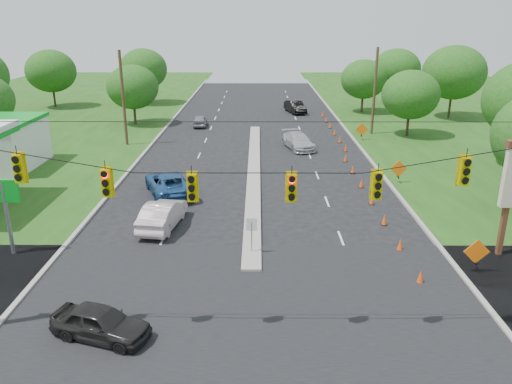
{
  "coord_description": "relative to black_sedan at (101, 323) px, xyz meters",
  "views": [
    {
      "loc": [
        0.32,
        -17.62,
        11.67
      ],
      "look_at": [
        0.22,
        7.91,
        2.8
      ],
      "focal_mm": 35.0,
      "sensor_mm": 36.0,
      "label": 1
    }
  ],
  "objects": [
    {
      "name": "tree_5",
      "position": [
        -8.3,
        41.26,
        3.67
      ],
      "size": [
        5.88,
        5.88,
        6.86
      ],
      "color": "black",
      "rests_on": "ground"
    },
    {
      "name": "silver_car_oncoming",
      "position": [
        -0.63,
        40.3,
        -0.03
      ],
      "size": [
        1.74,
        3.84,
        1.28
      ],
      "primitive_type": "imported",
      "rotation": [
        0.0,
        0.0,
        3.2
      ],
      "color": "gray",
      "rests_on": "ground"
    },
    {
      "name": "cone_11",
      "position": [
        14.2,
        42.76,
        -0.32
      ],
      "size": [
        0.32,
        0.32,
        0.7
      ],
      "primitive_type": "cone",
      "color": "#E44911",
      "rests_on": "ground"
    },
    {
      "name": "cone_6",
      "position": [
        13.6,
        25.26,
        -0.32
      ],
      "size": [
        0.32,
        0.32,
        0.7
      ],
      "primitive_type": "cone",
      "color": "#E44911",
      "rests_on": "ground"
    },
    {
      "name": "cone_2",
      "position": [
        13.6,
        11.26,
        -0.32
      ],
      "size": [
        0.32,
        0.32,
        0.7
      ],
      "primitive_type": "cone",
      "color": "#E44911",
      "rests_on": "ground"
    },
    {
      "name": "cone_5",
      "position": [
        13.6,
        21.76,
        -0.32
      ],
      "size": [
        0.32,
        0.32,
        0.7
      ],
      "primitive_type": "cone",
      "color": "#E44911",
      "rests_on": "ground"
    },
    {
      "name": "dark_car_receding",
      "position": [
        10.92,
        49.11,
        0.13
      ],
      "size": [
        2.89,
        5.13,
        1.6
      ],
      "primitive_type": "imported",
      "rotation": [
        0.0,
        0.0,
        0.26
      ],
      "color": "black",
      "rests_on": "ground"
    },
    {
      "name": "tree_6",
      "position": [
        -10.3,
        56.26,
        4.29
      ],
      "size": [
        6.72,
        6.72,
        7.84
      ],
      "color": "black",
      "rests_on": "ground"
    },
    {
      "name": "white_sedan",
      "position": [
        0.41,
        10.9,
        0.13
      ],
      "size": [
        2.35,
        5.04,
        1.6
      ],
      "primitive_type": "imported",
      "rotation": [
        0.0,
        0.0,
        3.0
      ],
      "color": "beige",
      "rests_on": "ground"
    },
    {
      "name": "tree_11",
      "position": [
        25.7,
        56.26,
        4.29
      ],
      "size": [
        6.72,
        6.72,
        7.84
      ],
      "color": "black",
      "rests_on": "ground"
    },
    {
      "name": "cone_3",
      "position": [
        13.6,
        14.76,
        -0.32
      ],
      "size": [
        0.32,
        0.32,
        0.7
      ],
      "primitive_type": "cone",
      "color": "#E44911",
      "rests_on": "ground"
    },
    {
      "name": "cone_10",
      "position": [
        14.2,
        39.26,
        -0.32
      ],
      "size": [
        0.32,
        0.32,
        0.7
      ],
      "primitive_type": "cone",
      "color": "#E44911",
      "rests_on": "ground"
    },
    {
      "name": "cone_12",
      "position": [
        14.2,
        46.26,
        -0.32
      ],
      "size": [
        0.32,
        0.32,
        0.7
      ],
      "primitive_type": "cone",
      "color": "#E44911",
      "rests_on": "ground"
    },
    {
      "name": "ground",
      "position": [
        5.7,
        1.26,
        -0.67
      ],
      "size": [
        160.0,
        160.0,
        0.0
      ],
      "primitive_type": "plane",
      "color": "black",
      "rests_on": "ground"
    },
    {
      "name": "cone_0",
      "position": [
        13.6,
        4.26,
        -0.32
      ],
      "size": [
        0.32,
        0.32,
        0.7
      ],
      "primitive_type": "cone",
      "color": "#E44911",
      "rests_on": "ground"
    },
    {
      "name": "work_sign_2",
      "position": [
        16.5,
        33.26,
        0.42
      ],
      "size": [
        1.27,
        0.58,
        1.37
      ],
      "color": "black",
      "rests_on": "ground"
    },
    {
      "name": "cone_1",
      "position": [
        13.6,
        7.76,
        -0.32
      ],
      "size": [
        0.32,
        0.32,
        0.7
      ],
      "primitive_type": "cone",
      "color": "#E44911",
      "rests_on": "ground"
    },
    {
      "name": "curb_right",
      "position": [
        15.8,
        31.26,
        -0.67
      ],
      "size": [
        0.25,
        110.0,
        0.16
      ],
      "primitive_type": "cube",
      "color": "gray",
      "rests_on": "ground"
    },
    {
      "name": "signal_span",
      "position": [
        5.65,
        0.26,
        4.3
      ],
      "size": [
        25.6,
        0.32,
        9.0
      ],
      "color": "#422D1C",
      "rests_on": "ground"
    },
    {
      "name": "tree_10",
      "position": [
        29.7,
        45.26,
        4.91
      ],
      "size": [
        7.56,
        7.56,
        8.82
      ],
      "color": "black",
      "rests_on": "ground"
    },
    {
      "name": "cross_street",
      "position": [
        5.7,
        1.26,
        -0.67
      ],
      "size": [
        160.0,
        14.0,
        0.02
      ],
      "primitive_type": "cube",
      "color": "black",
      "rests_on": "ground"
    },
    {
      "name": "tree_9",
      "position": [
        21.7,
        35.26,
        3.67
      ],
      "size": [
        5.88,
        5.88,
        6.86
      ],
      "color": "black",
      "rests_on": "ground"
    },
    {
      "name": "curb_left",
      "position": [
        -4.4,
        31.26,
        -0.67
      ],
      "size": [
        0.25,
        110.0,
        0.16
      ],
      "primitive_type": "cube",
      "color": "gray",
      "rests_on": "ground"
    },
    {
      "name": "cone_4",
      "position": [
        13.6,
        18.26,
        -0.32
      ],
      "size": [
        0.32,
        0.32,
        0.7
      ],
      "primitive_type": "cone",
      "color": "#E44911",
      "rests_on": "ground"
    },
    {
      "name": "utility_pole_far_right",
      "position": [
        18.2,
        36.26,
        3.83
      ],
      "size": [
        0.28,
        0.28,
        9.0
      ],
      "primitive_type": "cylinder",
      "color": "#422D1C",
      "rests_on": "ground"
    },
    {
      "name": "median_sign",
      "position": [
        5.7,
        7.26,
        0.8
      ],
      "size": [
        0.55,
        0.06,
        2.05
      ],
      "color": "gray",
      "rests_on": "ground"
    },
    {
      "name": "work_sign_0",
      "position": [
        16.5,
        5.26,
        0.42
      ],
      "size": [
        1.27,
        0.58,
        1.37
      ],
      "color": "black",
      "rests_on": "ground"
    },
    {
      "name": "median",
      "position": [
        5.7,
        22.26,
        -0.67
      ],
      "size": [
        1.0,
        34.0,
        0.18
      ],
      "primitive_type": "cube",
      "color": "gray",
      "rests_on": "ground"
    },
    {
      "name": "cone_9",
      "position": [
        14.2,
        35.76,
        -0.32
      ],
      "size": [
        0.32,
        0.32,
        0.7
      ],
      "primitive_type": "cone",
      "color": "#E44911",
      "rests_on": "ground"
    },
    {
      "name": "utility_pole_far_left",
      "position": [
        -6.8,
        31.26,
        3.83
      ],
      "size": [
        0.28,
        0.28,
        9.0
      ],
      "primitive_type": "cylinder",
      "color": "#422D1C",
      "rests_on": "ground"
    },
    {
      "name": "black_sedan",
      "position": [
        0.0,
        0.0,
        0.0
      ],
      "size": [
        4.22,
        2.73,
        1.34
      ],
      "primitive_type": "imported",
      "rotation": [
        0.0,
        0.0,
        1.25
      ],
      "color": "black",
      "rests_on": "ground"
    },
    {
      "name": "tree_12",
      "position": [
        19.7,
        49.26,
        3.67
      ],
      "size": [
        5.88,
        5.88,
        6.86
      ],
      "color": "black",
      "rests_on": "ground"
    },
    {
      "name": "silver_car_far",
      "position": [
        9.85,
        29.89,
        0.07
      ],
      "size": [
        3.28,
        5.45,
        1.48
      ],
      "primitive_type": "imported",
      "rotation": [
        0.0,
        0.0,
        0.25
      ],
      "color": "#AEADB5",
      "rests_on": "ground"
    },
    {
      "name": "tree_4",
      "position": [
        -22.3,
        53.26,
        4.29
      ],
      "size": [
        6.72,
        6.72,
        7.84
      ],
      "color": "black",
      "rests_on": "ground"
    },
    {
      "name": "cone_8",
      "position": [
        14.2,
        32.26,
        -0.32
      ],
      "size": [
        0.32,
        0.32,
        0.7
      ],
      "primitive_type": "cone",
      "color": "#E44911",
      "rests_on": "ground"
    },
    {
      "name": "blue_pickup",
      "position": [
        -0.22,
        16.8,
        0.14
      ],
      "size": [
        4.56,
        6.36,
        1.61
      ],
      "primitive_type": "imported",
      "rotation": [
        0.0,
        0.0,
        3.51
      ],
      "color": "navy",
      "rests_on": "ground"
    },
    {
      "name": "cone_7",
      "position": [
        14.2,
        28.76,
        -0.32
      ],
      "size": [
        0.32,
        0.32,
        0.7
      ],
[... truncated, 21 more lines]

